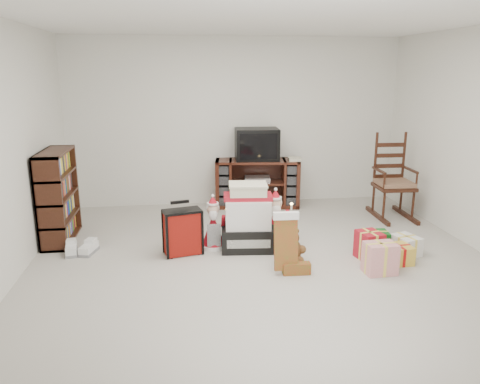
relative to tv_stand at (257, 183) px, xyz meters
The scene contains 13 objects.
room 2.43m from the tv_stand, 97.51° to the right, with size 5.01×5.01×2.51m.
tv_stand is the anchor object (origin of this frame).
bookshelf 2.86m from the tv_stand, 156.58° to the right, with size 0.30×0.90×1.10m.
rocking_chair 1.94m from the tv_stand, 23.47° to the right, with size 0.51×0.82×1.22m.
gift_pile 1.79m from the tv_stand, 103.26° to the right, with size 0.64×0.49×0.76m.
red_suitcase 2.15m from the tv_stand, 122.55° to the right, with size 0.43×0.29×0.60m.
stocking 2.46m from the tv_stand, 93.05° to the right, with size 0.30×0.13×0.65m, color #0D7D1E, non-canonical shape.
teddy_bear 2.19m from the tv_stand, 90.17° to the right, with size 0.25×0.22×0.37m.
santa_figurine 1.66m from the tv_stand, 92.46° to the right, with size 0.33×0.31×0.67m.
mrs_claus_figurine 1.83m from the tv_stand, 115.96° to the right, with size 0.30×0.29×0.62m.
sneaker_pair 2.85m from the tv_stand, 144.66° to the right, with size 0.38×0.32×0.11m.
gift_cluster 2.49m from the tv_stand, 65.37° to the right, with size 0.79×0.90×0.27m.
crt_television 0.59m from the tv_stand, 124.76° to the left, with size 0.66×0.49×0.47m.
Camera 1 is at (-0.89, -4.53, 2.01)m, focal length 35.00 mm.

